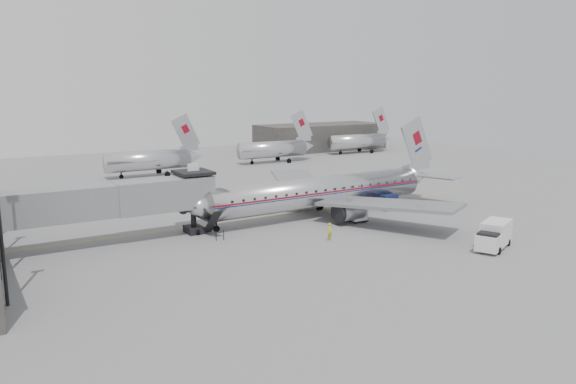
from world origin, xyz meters
The scene contains 12 objects.
ground centered at (0.00, 0.00, 0.00)m, with size 160.00×160.00×0.00m, color slate.
hangar centered at (45.00, 60.00, 3.00)m, with size 30.00×12.00×6.00m, color #363331.
apron_line centered at (3.00, 6.00, 0.01)m, with size 0.15×60.00×0.01m, color gold.
jet_bridge centered at (-16.66, 3.67, 4.18)m, with size 21.00×6.20×7.10m.
distant_aircraft_near centered at (-1.79, 42.00, 2.73)m, with size 16.39×3.20×10.26m.
distant_aircraft_mid centered at (24.21, 46.00, 2.73)m, with size 16.39×3.20×10.26m.
distant_aircraft_far centered at (48.21, 50.00, 2.73)m, with size 16.39×3.20×10.26m.
airliner centered at (6.70, 3.34, 2.81)m, with size 35.32×32.70×11.16m.
service_van centered at (12.29, -16.03, 1.30)m, with size 5.63×3.99×2.48m.
baggage_cart_navy centered at (15.09, 2.00, 0.98)m, with size 2.57×2.10×1.84m.
baggage_cart_white centered at (8.00, -1.32, 0.80)m, with size 1.96×1.51×1.51m.
ramp_worker centered at (0.94, -6.00, 0.88)m, with size 0.64×0.42×1.75m, color #B0C717.
Camera 1 is at (-29.83, -49.00, 14.81)m, focal length 35.00 mm.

